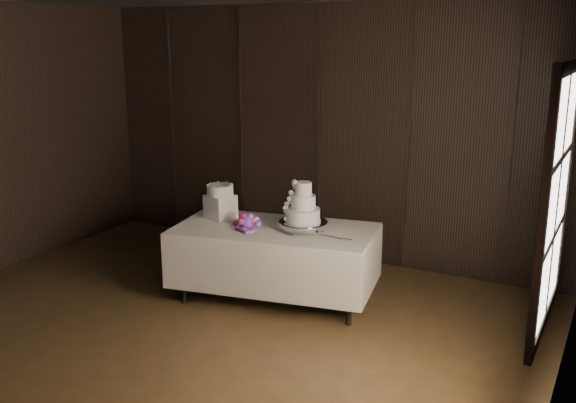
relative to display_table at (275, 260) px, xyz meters
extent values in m
cube|color=black|center=(-0.27, -1.96, -0.44)|extent=(6.04, 7.04, 0.04)
cube|color=black|center=(-0.27, 1.56, 1.08)|extent=(6.04, 0.04, 3.04)
cube|color=black|center=(2.75, -1.96, 1.08)|extent=(0.04, 7.04, 3.04)
cube|color=black|center=(2.70, -1.46, 1.28)|extent=(0.06, 1.16, 1.56)
cube|color=beige|center=(0.00, 0.00, 0.34)|extent=(2.14, 1.39, 0.01)
cube|color=white|center=(0.00, 0.00, -0.06)|extent=(1.96, 1.24, 0.71)
cylinder|color=silver|center=(0.28, 0.07, 0.39)|extent=(0.51, 0.51, 0.09)
cylinder|color=white|center=(0.28, 0.07, 0.50)|extent=(0.33, 0.33, 0.13)
cylinder|color=white|center=(0.28, 0.07, 0.63)|extent=(0.24, 0.24, 0.13)
cylinder|color=white|center=(0.28, 0.07, 0.76)|extent=(0.16, 0.16, 0.13)
cube|color=white|center=(-0.68, 0.04, 0.47)|extent=(0.32, 0.32, 0.25)
cylinder|color=white|center=(-0.68, 0.04, 0.65)|extent=(0.32, 0.32, 0.11)
cube|color=silver|center=(0.62, -0.02, 0.35)|extent=(0.37, 0.07, 0.01)
camera|label=1|loc=(3.04, -5.32, 2.17)|focal=40.00mm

